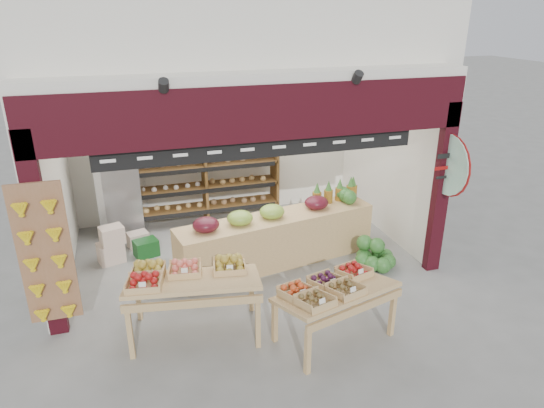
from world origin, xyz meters
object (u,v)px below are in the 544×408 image
Objects in this scene: back_shelving at (204,167)px; display_table_right at (331,290)px; refrigerator at (121,182)px; watermelon_pile at (375,256)px; mid_counter at (277,237)px; cardboard_stack at (125,245)px; display_table_left at (184,277)px.

back_shelving reaches higher than display_table_right.
refrigerator reaches higher than display_table_right.
back_shelving is 3.53m from watermelon_pile.
back_shelving is 1.47× the size of refrigerator.
display_table_right is at bearing -50.02° from refrigerator.
refrigerator is at bearing 139.44° from mid_counter.
display_table_right reaches higher than watermelon_pile.
back_shelving is 1.50m from refrigerator.
cardboard_stack is at bearing 158.75° from mid_counter.
refrigerator is at bearing 179.48° from back_shelving.
display_table_right is (1.66, -0.69, -0.07)m from display_table_left.
mid_counter is 2.10× the size of display_table_right.
watermelon_pile is at bearing -24.14° from refrigerator.
refrigerator is at bearing 119.90° from display_table_right.
display_table_left is 2.59× the size of watermelon_pile.
mid_counter reaches higher than cardboard_stack.
refrigerator is 1.91× the size of cardboard_stack.
cardboard_stack is at bearing -145.67° from back_shelving.
mid_counter is (2.30, -1.97, -0.51)m from refrigerator.
display_table_left is 1.80m from display_table_right.
mid_counter is at bearing -21.25° from cardboard_stack.
cardboard_stack is 0.30× the size of mid_counter.
display_table_right is at bearing -78.44° from back_shelving.
cardboard_stack is at bearing 158.47° from watermelon_pile.
refrigerator is 0.58× the size of mid_counter.
back_shelving is at bearing 131.65° from watermelon_pile.
watermelon_pile is at bearing 45.74° from display_table_right.
cardboard_stack is 0.64× the size of display_table_right.
watermelon_pile is (1.44, 1.48, -0.53)m from display_table_right.
cardboard_stack is (-0.04, -1.06, -0.73)m from refrigerator.
watermelon_pile is (3.76, -2.56, -0.78)m from refrigerator.
back_shelving is 1.78× the size of display_table_right.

